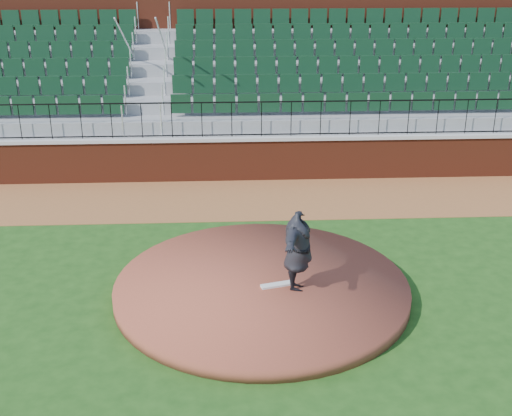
# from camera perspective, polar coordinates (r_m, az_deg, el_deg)

# --- Properties ---
(ground) EXTENTS (90.00, 90.00, 0.00)m
(ground) POSITION_cam_1_polar(r_m,az_deg,el_deg) (13.10, 0.32, -7.76)
(ground) COLOR #1B4413
(ground) RESTS_ON ground
(warning_track) EXTENTS (34.00, 3.20, 0.01)m
(warning_track) POSITION_cam_1_polar(r_m,az_deg,el_deg) (17.98, -0.61, 0.86)
(warning_track) COLOR brown
(warning_track) RESTS_ON ground
(field_wall) EXTENTS (34.00, 0.35, 1.20)m
(field_wall) POSITION_cam_1_polar(r_m,az_deg,el_deg) (19.29, -0.80, 4.22)
(field_wall) COLOR maroon
(field_wall) RESTS_ON ground
(wall_cap) EXTENTS (34.00, 0.45, 0.10)m
(wall_cap) POSITION_cam_1_polar(r_m,az_deg,el_deg) (19.10, -0.81, 6.08)
(wall_cap) COLOR #B7B7B7
(wall_cap) RESTS_ON field_wall
(wall_railing) EXTENTS (34.00, 0.05, 1.00)m
(wall_railing) POSITION_cam_1_polar(r_m,az_deg,el_deg) (18.95, -0.82, 7.68)
(wall_railing) COLOR black
(wall_railing) RESTS_ON wall_cap
(seating_stands) EXTENTS (34.00, 5.10, 4.60)m
(seating_stands) POSITION_cam_1_polar(r_m,az_deg,el_deg) (21.50, -1.09, 10.78)
(seating_stands) COLOR gray
(seating_stands) RESTS_ON ground
(concourse_wall) EXTENTS (34.00, 0.50, 5.50)m
(concourse_wall) POSITION_cam_1_polar(r_m,az_deg,el_deg) (24.17, -1.31, 13.13)
(concourse_wall) COLOR maroon
(concourse_wall) RESTS_ON ground
(pitchers_mound) EXTENTS (5.83, 5.83, 0.25)m
(pitchers_mound) POSITION_cam_1_polar(r_m,az_deg,el_deg) (13.19, 0.48, -6.92)
(pitchers_mound) COLOR brown
(pitchers_mound) RESTS_ON ground
(pitching_rubber) EXTENTS (0.65, 0.32, 0.04)m
(pitching_rubber) POSITION_cam_1_polar(r_m,az_deg,el_deg) (13.00, 1.80, -6.67)
(pitching_rubber) COLOR silver
(pitching_rubber) RESTS_ON pitchers_mound
(pitcher) EXTENTS (0.92, 2.03, 1.59)m
(pitcher) POSITION_cam_1_polar(r_m,az_deg,el_deg) (12.56, 3.65, -3.80)
(pitcher) COLOR black
(pitcher) RESTS_ON pitchers_mound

